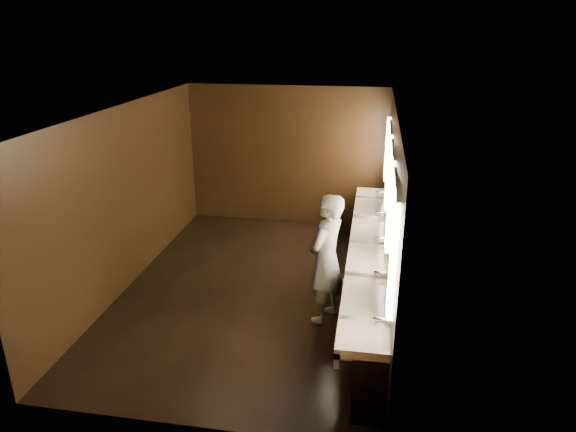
# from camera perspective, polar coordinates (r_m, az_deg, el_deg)

# --- Properties ---
(floor) EXTENTS (6.00, 6.00, 0.00)m
(floor) POSITION_cam_1_polar(r_m,az_deg,el_deg) (8.20, -3.70, -8.00)
(floor) COLOR black
(floor) RESTS_ON ground
(ceiling) EXTENTS (4.00, 6.00, 0.02)m
(ceiling) POSITION_cam_1_polar(r_m,az_deg,el_deg) (7.28, -4.22, 11.71)
(ceiling) COLOR #2D2D2B
(ceiling) RESTS_ON wall_back
(wall_back) EXTENTS (4.00, 0.02, 2.80)m
(wall_back) POSITION_cam_1_polar(r_m,az_deg,el_deg) (10.44, -0.13, 6.68)
(wall_back) COLOR black
(wall_back) RESTS_ON floor
(wall_front) EXTENTS (4.00, 0.02, 2.80)m
(wall_front) POSITION_cam_1_polar(r_m,az_deg,el_deg) (5.02, -11.97, -10.07)
(wall_front) COLOR black
(wall_front) RESTS_ON floor
(wall_left) EXTENTS (0.02, 6.00, 2.80)m
(wall_left) POSITION_cam_1_polar(r_m,az_deg,el_deg) (8.31, -17.50, 1.98)
(wall_left) COLOR black
(wall_left) RESTS_ON floor
(wall_right) EXTENTS (0.02, 6.00, 2.80)m
(wall_right) POSITION_cam_1_polar(r_m,az_deg,el_deg) (7.43, 11.23, 0.39)
(wall_right) COLOR black
(wall_right) RESTS_ON floor
(sink_counter) EXTENTS (0.55, 5.40, 1.01)m
(sink_counter) POSITION_cam_1_polar(r_m,az_deg,el_deg) (7.78, 9.24, -5.78)
(sink_counter) COLOR black
(sink_counter) RESTS_ON floor
(mirror_band) EXTENTS (0.06, 5.03, 1.15)m
(mirror_band) POSITION_cam_1_polar(r_m,az_deg,el_deg) (7.32, 11.26, 2.96)
(mirror_band) COLOR #FAE2B7
(mirror_band) RESTS_ON wall_right
(person) EXTENTS (0.67, 0.79, 1.85)m
(person) POSITION_cam_1_polar(r_m,az_deg,el_deg) (7.01, 4.30, -4.78)
(person) COLOR #93ACDB
(person) RESTS_ON floor
(trash_bin) EXTENTS (0.49, 0.49, 0.58)m
(trash_bin) POSITION_cam_1_polar(r_m,az_deg,el_deg) (7.21, 7.28, -9.82)
(trash_bin) COLOR black
(trash_bin) RESTS_ON floor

